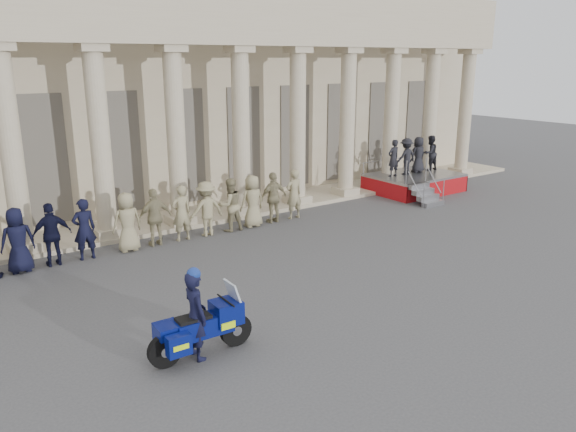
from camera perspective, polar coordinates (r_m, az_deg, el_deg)
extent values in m
plane|color=#404042|center=(13.38, -1.21, -10.23)|extent=(90.00, 90.00, 0.00)
cube|color=tan|center=(25.89, -20.74, 11.74)|extent=(40.00, 10.00, 9.00)
cube|color=tan|center=(20.75, -15.03, -0.99)|extent=(40.00, 2.60, 0.15)
cube|color=tan|center=(19.21, -15.61, 17.98)|extent=(35.80, 1.00, 1.00)
cube|color=tan|center=(19.01, -25.23, -2.81)|extent=(0.90, 0.90, 0.30)
cylinder|color=tan|center=(18.37, -26.30, 5.96)|extent=(0.64, 0.64, 5.60)
cube|color=tan|center=(19.57, -17.78, -1.53)|extent=(0.90, 0.90, 0.30)
cylinder|color=tan|center=(18.95, -18.53, 7.02)|extent=(0.64, 0.64, 5.60)
cube|color=tan|center=(18.77, -19.33, 15.85)|extent=(0.85, 0.85, 0.24)
cube|color=tan|center=(20.45, -10.87, -0.32)|extent=(0.90, 0.90, 0.30)
cylinder|color=tan|center=(19.85, -11.31, 7.89)|extent=(0.64, 0.64, 5.60)
cube|color=tan|center=(19.68, -11.78, 16.33)|extent=(0.85, 0.85, 0.24)
cube|color=tan|center=(21.60, -4.62, 0.78)|extent=(0.90, 0.90, 0.30)
cylinder|color=tan|center=(21.04, -4.79, 8.56)|extent=(0.64, 0.64, 5.60)
cube|color=tan|center=(20.88, -4.98, 16.54)|extent=(0.85, 0.85, 0.24)
cube|color=tan|center=(23.00, 0.95, 1.75)|extent=(0.90, 0.90, 0.30)
cylinder|color=tan|center=(22.47, 0.98, 9.07)|extent=(0.64, 0.64, 5.60)
cube|color=tan|center=(22.32, 1.02, 16.54)|extent=(0.85, 0.85, 0.24)
cube|color=tan|center=(24.58, 5.84, 2.59)|extent=(0.90, 0.90, 0.30)
cylinder|color=tan|center=(24.09, 6.04, 9.44)|extent=(0.64, 0.64, 5.60)
cube|color=tan|center=(23.95, 6.24, 16.40)|extent=(0.85, 0.85, 0.24)
cube|color=tan|center=(26.34, 10.11, 3.31)|extent=(0.90, 0.90, 0.30)
cylinder|color=tan|center=(25.87, 10.43, 9.70)|extent=(0.64, 0.64, 5.60)
cube|color=tan|center=(25.75, 10.76, 16.17)|extent=(0.85, 0.85, 0.24)
cube|color=tan|center=(28.22, 13.84, 3.92)|extent=(0.90, 0.90, 0.30)
cylinder|color=tan|center=(27.79, 14.24, 9.88)|extent=(0.64, 0.64, 5.60)
cube|color=tan|center=(27.67, 14.66, 15.90)|extent=(0.85, 0.85, 0.24)
cube|color=tan|center=(30.21, 17.10, 4.44)|extent=(0.90, 0.90, 0.30)
cylinder|color=tan|center=(29.81, 17.56, 10.00)|extent=(0.64, 0.64, 5.60)
cube|color=tan|center=(29.69, 18.03, 15.60)|extent=(0.85, 0.85, 0.24)
cube|color=black|center=(20.67, -23.49, 5.23)|extent=(1.30, 0.12, 4.20)
cube|color=black|center=(21.34, -16.67, 6.17)|extent=(1.30, 0.12, 4.20)
cube|color=black|center=(22.30, -10.33, 6.96)|extent=(1.30, 0.12, 4.20)
cube|color=black|center=(23.51, -4.55, 7.60)|extent=(1.30, 0.12, 4.20)
cube|color=black|center=(24.93, 0.62, 8.11)|extent=(1.30, 0.12, 4.20)
cube|color=black|center=(26.53, 5.22, 8.51)|extent=(1.30, 0.12, 4.20)
cube|color=black|center=(28.28, 9.28, 8.82)|extent=(1.30, 0.12, 4.20)
cube|color=black|center=(30.16, 12.85, 9.05)|extent=(1.30, 0.12, 4.20)
imported|color=black|center=(17.45, -25.77, -2.24)|extent=(0.92, 0.60, 1.88)
imported|color=black|center=(17.60, -22.85, -1.75)|extent=(1.10, 0.46, 1.88)
imported|color=black|center=(17.80, -19.99, -1.27)|extent=(0.69, 0.45, 1.88)
imported|color=gray|center=(18.16, -16.01, -0.59)|extent=(0.92, 0.60, 1.88)
imported|color=gray|center=(18.47, -13.35, -0.13)|extent=(1.10, 0.46, 1.88)
imported|color=gray|center=(18.81, -10.77, 0.31)|extent=(0.69, 0.45, 1.88)
imported|color=gray|center=(19.20, -8.29, 0.73)|extent=(1.21, 0.70, 1.88)
imported|color=gray|center=(19.62, -5.91, 1.14)|extent=(0.91, 0.71, 1.88)
imported|color=gray|center=(20.07, -3.64, 1.52)|extent=(0.92, 0.60, 1.88)
imported|color=gray|center=(20.55, -1.47, 1.89)|extent=(1.10, 0.46, 1.88)
imported|color=gray|center=(21.06, 0.61, 2.24)|extent=(0.69, 0.45, 1.88)
cube|color=gray|center=(26.15, 12.72, 4.09)|extent=(3.96, 2.83, 0.10)
cube|color=maroon|center=(25.35, 15.00, 2.65)|extent=(3.96, 0.04, 0.70)
cube|color=maroon|center=(24.83, 9.62, 2.70)|extent=(0.04, 2.83, 0.70)
cube|color=maroon|center=(27.70, 15.41, 3.70)|extent=(0.04, 2.83, 0.70)
cube|color=gray|center=(23.80, 14.51, 1.23)|extent=(1.10, 0.28, 0.20)
cube|color=gray|center=(23.92, 14.04, 1.83)|extent=(1.10, 0.28, 0.20)
cube|color=gray|center=(24.05, 13.57, 2.43)|extent=(1.10, 0.28, 0.20)
cube|color=gray|center=(24.19, 13.10, 3.02)|extent=(1.10, 0.28, 0.20)
cylinder|color=gray|center=(26.96, 10.64, 5.74)|extent=(3.96, 0.04, 0.04)
imported|color=black|center=(25.26, 10.67, 5.80)|extent=(0.59, 0.39, 1.63)
imported|color=black|center=(25.83, 11.91, 5.95)|extent=(1.05, 0.60, 1.63)
imported|color=black|center=(26.42, 13.10, 6.09)|extent=(0.80, 0.52, 1.63)
imported|color=black|center=(27.02, 14.24, 6.22)|extent=(0.79, 0.62, 1.63)
cylinder|color=black|center=(12.09, -5.33, -11.44)|extent=(0.70, 0.16, 0.69)
cylinder|color=black|center=(11.52, -12.40, -13.24)|extent=(0.70, 0.16, 0.69)
cube|color=navy|center=(11.66, -8.59, -10.96)|extent=(1.22, 0.47, 0.40)
cube|color=navy|center=(11.79, -6.30, -9.64)|extent=(0.59, 0.56, 0.47)
cube|color=silver|center=(11.90, -6.26, -10.69)|extent=(0.24, 0.32, 0.13)
cube|color=#B2BFCC|center=(11.72, -5.57, -7.86)|extent=(0.23, 0.49, 0.56)
cube|color=black|center=(11.49, -9.59, -10.26)|extent=(0.69, 0.37, 0.11)
cube|color=navy|center=(11.35, -12.26, -11.46)|extent=(0.38, 0.37, 0.23)
cube|color=navy|center=(11.18, -11.04, -12.74)|extent=(0.48, 0.24, 0.42)
cube|color=#D0FA0D|center=(11.18, -11.04, -12.74)|extent=(0.32, 0.26, 0.11)
cube|color=navy|center=(11.74, -12.37, -11.38)|extent=(0.48, 0.24, 0.42)
cube|color=#D0FA0D|center=(11.74, -12.37, -11.38)|extent=(0.32, 0.26, 0.11)
cylinder|color=silver|center=(11.84, -11.41, -12.51)|extent=(0.63, 0.12, 0.11)
cylinder|color=black|center=(11.69, -6.33, -8.52)|extent=(0.06, 0.74, 0.04)
imported|color=black|center=(11.48, -9.37, -9.91)|extent=(0.46, 0.69, 1.85)
sphere|color=navy|center=(11.14, -9.57, -5.85)|extent=(0.28, 0.28, 0.28)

